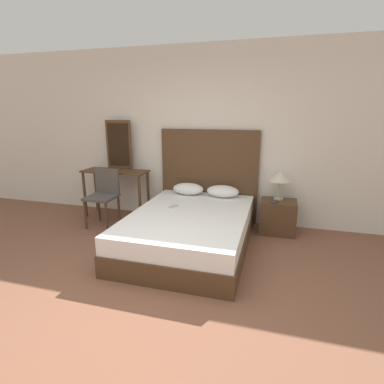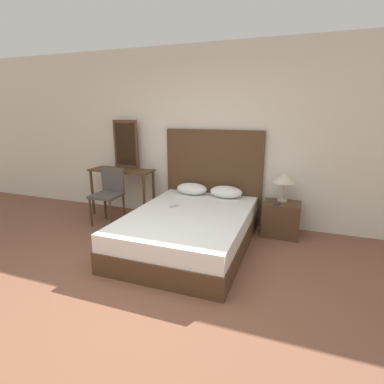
# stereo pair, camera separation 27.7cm
# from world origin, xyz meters

# --- Properties ---
(ground_plane) EXTENTS (16.00, 16.00, 0.00)m
(ground_plane) POSITION_xyz_m (0.00, 0.00, 0.00)
(ground_plane) COLOR brown
(wall_back) EXTENTS (10.00, 0.06, 2.70)m
(wall_back) POSITION_xyz_m (0.00, 2.62, 1.35)
(wall_back) COLOR silver
(wall_back) RESTS_ON ground_plane
(bed) EXTENTS (1.48, 2.09, 0.47)m
(bed) POSITION_xyz_m (0.05, 1.48, 0.23)
(bed) COLOR #4C331E
(bed) RESTS_ON ground_plane
(headboard) EXTENTS (1.55, 0.05, 1.46)m
(headboard) POSITION_xyz_m (0.05, 2.54, 0.73)
(headboard) COLOR #4C331E
(headboard) RESTS_ON ground_plane
(pillow_left) EXTENTS (0.49, 0.30, 0.18)m
(pillow_left) POSITION_xyz_m (-0.22, 2.32, 0.56)
(pillow_left) COLOR white
(pillow_left) RESTS_ON bed
(pillow_right) EXTENTS (0.49, 0.30, 0.18)m
(pillow_right) POSITION_xyz_m (0.33, 2.32, 0.56)
(pillow_right) COLOR white
(pillow_right) RESTS_ON bed
(phone_on_bed) EXTENTS (0.13, 0.17, 0.01)m
(phone_on_bed) POSITION_xyz_m (-0.23, 1.65, 0.47)
(phone_on_bed) COLOR #B7B7BC
(phone_on_bed) RESTS_ON bed
(nightstand) EXTENTS (0.50, 0.39, 0.49)m
(nightstand) POSITION_xyz_m (1.15, 2.27, 0.25)
(nightstand) COLOR #4C331E
(nightstand) RESTS_ON ground_plane
(table_lamp) EXTENTS (0.31, 0.31, 0.42)m
(table_lamp) POSITION_xyz_m (1.14, 2.35, 0.83)
(table_lamp) COLOR tan
(table_lamp) RESTS_ON nightstand
(phone_on_nightstand) EXTENTS (0.10, 0.16, 0.01)m
(phone_on_nightstand) POSITION_xyz_m (1.09, 2.18, 0.50)
(phone_on_nightstand) COLOR #232328
(phone_on_nightstand) RESTS_ON nightstand
(vanity_desk) EXTENTS (1.08, 0.41, 0.79)m
(vanity_desk) POSITION_xyz_m (-1.46, 2.28, 0.64)
(vanity_desk) COLOR #4C331E
(vanity_desk) RESTS_ON ground_plane
(vanity_mirror) EXTENTS (0.45, 0.03, 0.80)m
(vanity_mirror) POSITION_xyz_m (-1.46, 2.46, 1.19)
(vanity_mirror) COLOR #4C331E
(vanity_mirror) RESTS_ON vanity_desk
(chair) EXTENTS (0.42, 0.42, 0.87)m
(chair) POSITION_xyz_m (-1.45, 1.88, 0.51)
(chair) COLOR #4C4742
(chair) RESTS_ON ground_plane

